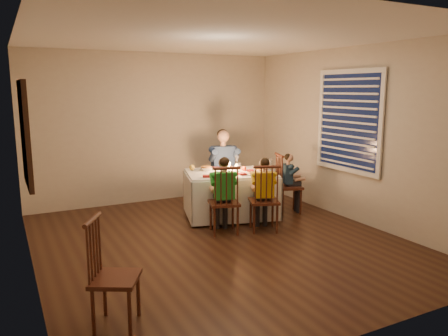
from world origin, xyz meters
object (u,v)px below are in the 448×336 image
dining_table (230,185)px  chair_extra (118,325)px  serving_bowl (206,169)px  child_yellow (263,230)px  chair_near_right (263,230)px  chair_adult (223,204)px  adult (223,204)px  chair_near_left (224,233)px  chair_end (288,212)px  child_teal (288,212)px  child_green (224,233)px

dining_table → chair_extra: size_ratio=1.66×
serving_bowl → child_yellow: bearing=-71.9°
chair_near_right → chair_adult: bearing=-73.5°
adult → chair_near_left: bearing=-106.8°
chair_adult → chair_end: 1.16m
child_teal → chair_extra: bearing=139.7°
chair_extra → serving_bowl: 3.49m
chair_extra → serving_bowl: size_ratio=4.66×
chair_adult → chair_end: same height
chair_near_left → child_teal: chair_near_left is taller
chair_end → chair_extra: bearing=139.7°
child_green → child_teal: bearing=-147.3°
child_teal → child_yellow: bearing=141.5°
child_yellow → serving_bowl: (-0.37, 1.12, 0.73)m
chair_near_right → child_yellow: size_ratio=0.92×
adult → child_yellow: (-0.14, -1.51, 0.00)m
chair_near_left → chair_near_right: 0.57m
child_green → chair_adult: bearing=-101.3°
child_yellow → chair_end: bearing=-123.3°
chair_end → child_yellow: bearing=141.5°
child_green → child_yellow: 0.57m
chair_near_right → child_green: child_green is taller
adult → child_yellow: bearing=-85.1°
chair_adult → adult: adult is taller
chair_extra → chair_near_left: bearing=-19.0°
chair_end → child_green: (-1.40, -0.43, 0.00)m
dining_table → serving_bowl: bearing=148.1°
chair_near_right → chair_extra: 2.92m
chair_near_left → child_green: bearing=-0.0°
child_teal → chair_near_left: bearing=123.6°
chair_adult → adult: bearing=0.0°
chair_adult → child_yellow: size_ratio=0.92×
chair_adult → chair_near_left: size_ratio=1.00×
chair_near_right → serving_bowl: bearing=-50.1°
chair_end → chair_near_left: bearing=123.6°
chair_adult → serving_bowl: size_ratio=4.73×
chair_extra → child_teal: 3.97m
chair_adult → child_yellow: bearing=-85.1°
chair_adult → chair_extra: bearing=-120.0°
child_teal → chair_end: bearing=0.0°
adult → serving_bowl: serving_bowl is taller
chair_near_right → serving_bowl: (-0.37, 1.12, 0.73)m
child_yellow → child_teal: (0.86, 0.60, 0.00)m
chair_extra → adult: size_ratio=0.73×
dining_table → chair_adult: dining_table is taller
dining_table → chair_extra: 3.41m
dining_table → child_green: bearing=-109.3°
chair_end → adult: bearing=54.6°
chair_extra → adult: (2.60, 3.08, 0.00)m
dining_table → chair_end: bearing=2.1°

